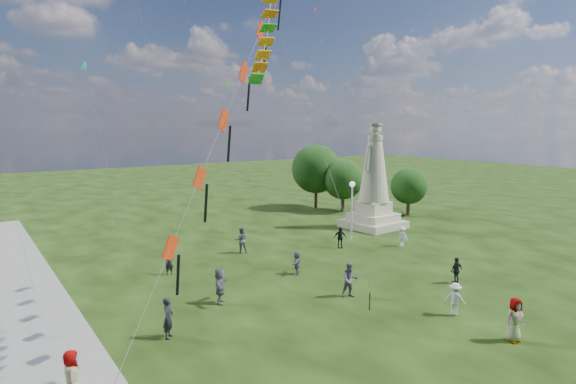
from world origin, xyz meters
TOP-DOWN VIEW (x-y plane):
  - ground at (36.75, 10.00)m, footprint 106.50×160.00m
  - statue at (14.42, 16.92)m, footprint 4.88×4.88m
  - lamppost at (9.38, 14.22)m, footprint 0.44×0.44m
  - tree_row at (17.56, 25.34)m, footprint 9.69×13.11m
  - person_0 at (-8.89, 5.69)m, footprint 0.75×0.79m
  - person_1 at (0.92, 4.94)m, footprint 1.07×0.87m
  - person_2 at (3.50, 0.23)m, footprint 0.96×1.17m
  - person_3 at (7.58, 3.15)m, footprint 0.92×0.51m
  - person_4 at (3.14, -3.00)m, footprint 1.03×0.73m
  - person_5 at (-5.21, 8.08)m, footprint 1.59×1.88m
  - person_6 at (-5.63, 14.14)m, footprint 0.56×0.40m
  - person_7 at (0.49, 16.10)m, footprint 1.07×0.87m
  - person_8 at (11.42, 10.82)m, footprint 0.70×1.08m
  - person_9 at (7.25, 13.11)m, footprint 1.06×0.82m
  - person_10 at (-13.33, 2.63)m, footprint 0.72×0.98m
  - person_11 at (0.87, 9.77)m, footprint 1.35×1.40m
  - red_kite_train at (-6.16, 4.61)m, footprint 12.17×9.35m
  - small_kites at (2.22, 23.80)m, footprint 31.79×16.46m

SIDE VIEW (x-z plane):
  - ground at x=36.75m, z-range -0.60..0.00m
  - person_6 at x=-5.63m, z-range 0.00..1.45m
  - person_11 at x=0.87m, z-range 0.00..1.46m
  - person_3 at x=7.58m, z-range 0.00..1.54m
  - person_8 at x=11.42m, z-range 0.00..1.54m
  - person_9 at x=7.25m, z-range 0.00..1.61m
  - person_2 at x=3.50m, z-range 0.00..1.61m
  - person_10 at x=-13.33m, z-range 0.00..1.80m
  - person_0 at x=-8.89m, z-range 0.00..1.81m
  - person_5 at x=-5.21m, z-range 0.00..1.89m
  - person_7 at x=0.49m, z-range 0.00..1.90m
  - person_1 at x=0.92m, z-range 0.00..1.92m
  - person_4 at x=3.14m, z-range 0.00..1.92m
  - lamppost at x=9.38m, z-range 1.05..5.82m
  - statue at x=14.42m, z-range -1.13..8.13m
  - tree_row at x=17.56m, z-range 0.33..7.33m
  - red_kite_train at x=-6.16m, z-range 1.94..18.17m
  - small_kites at x=2.22m, z-range 1.27..25.92m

